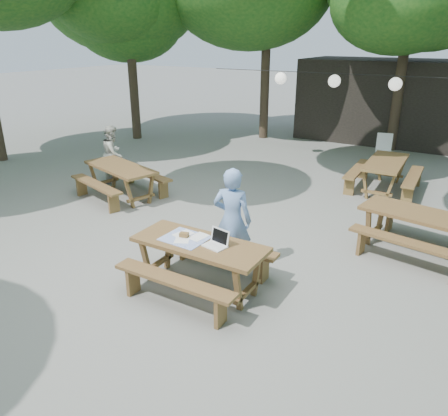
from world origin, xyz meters
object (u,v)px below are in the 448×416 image
woman (232,220)px  plastic_chair (383,156)px  picnic_table_nw (121,181)px  main_picnic_table (200,264)px  second_person (113,153)px

woman → plastic_chair: 7.72m
picnic_table_nw → plastic_chair: bearing=68.5°
main_picnic_table → second_person: (-4.84, 3.24, 0.34)m
plastic_chair → woman: bearing=-107.8°
main_picnic_table → woman: 0.89m
picnic_table_nw → main_picnic_table: bearing=-15.9°
picnic_table_nw → woman: (3.93, -1.65, 0.47)m
main_picnic_table → woman: woman is taller
second_person → plastic_chair: second_person is taller
picnic_table_nw → second_person: (-1.03, 0.85, 0.34)m
second_person → woman: bearing=-141.5°
second_person → plastic_chair: size_ratio=1.61×
main_picnic_table → second_person: bearing=146.2°
main_picnic_table → second_person: 5.83m
picnic_table_nw → second_person: bearing=156.9°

